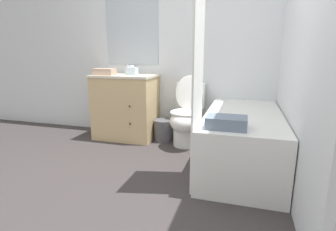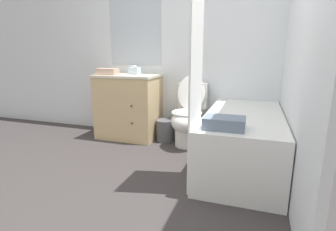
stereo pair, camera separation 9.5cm
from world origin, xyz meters
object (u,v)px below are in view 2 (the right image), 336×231
(toilet, at_px, (188,118))
(wastebasket, at_px, (166,130))
(tissue_box, at_px, (135,71))
(vanity_cabinet, at_px, (129,106))
(sink_faucet, at_px, (133,71))
(bath_towel_folded, at_px, (224,123))
(bathtub, at_px, (243,140))
(hand_towel_folded, at_px, (107,72))

(toilet, relative_size, wastebasket, 3.06)
(toilet, relative_size, tissue_box, 6.38)
(vanity_cabinet, xyz_separation_m, sink_faucet, (-0.00, 0.17, 0.46))
(vanity_cabinet, distance_m, sink_faucet, 0.49)
(bath_towel_folded, bearing_deg, bathtub, 77.79)
(vanity_cabinet, distance_m, hand_towel_folded, 0.54)
(bathtub, xyz_separation_m, wastebasket, (-1.01, 0.51, -0.14))
(toilet, bearing_deg, bath_towel_folded, -62.11)
(sink_faucet, xyz_separation_m, tissue_box, (0.08, -0.12, 0.01))
(wastebasket, relative_size, bath_towel_folded, 0.89)
(sink_faucet, relative_size, hand_towel_folded, 0.51)
(wastebasket, height_order, tissue_box, tissue_box)
(toilet, relative_size, bathtub, 0.55)
(vanity_cabinet, distance_m, wastebasket, 0.62)
(sink_faucet, height_order, tissue_box, sink_faucet)
(sink_faucet, xyz_separation_m, toilet, (0.86, -0.25, -0.55))
(vanity_cabinet, bearing_deg, tissue_box, 31.86)
(sink_faucet, relative_size, bathtub, 0.09)
(sink_faucet, xyz_separation_m, wastebasket, (0.54, -0.18, -0.76))
(toilet, bearing_deg, bathtub, -33.17)
(wastebasket, bearing_deg, toilet, -10.88)
(bathtub, height_order, hand_towel_folded, hand_towel_folded)
(tissue_box, bearing_deg, sink_faucet, 122.91)
(sink_faucet, bearing_deg, bath_towel_folded, -42.40)
(bathtub, distance_m, hand_towel_folded, 1.93)
(tissue_box, xyz_separation_m, bath_towel_folded, (1.34, -1.17, -0.31))
(sink_faucet, height_order, toilet, sink_faucet)
(wastebasket, distance_m, tissue_box, 0.90)
(wastebasket, bearing_deg, sink_faucet, 161.11)
(bathtub, distance_m, bath_towel_folded, 0.69)
(toilet, xyz_separation_m, bath_towel_folded, (0.55, -1.05, 0.25))
(vanity_cabinet, xyz_separation_m, tissue_box, (0.08, 0.05, 0.47))
(bath_towel_folded, bearing_deg, hand_towel_folded, 148.96)
(sink_faucet, bearing_deg, bathtub, -24.15)
(vanity_cabinet, height_order, bath_towel_folded, vanity_cabinet)
(toilet, relative_size, bath_towel_folded, 2.72)
(hand_towel_folded, bearing_deg, tissue_box, 29.78)
(toilet, bearing_deg, hand_towel_folded, -177.12)
(toilet, xyz_separation_m, tissue_box, (-0.78, 0.12, 0.56))
(vanity_cabinet, distance_m, toilet, 0.87)
(bathtub, bearing_deg, vanity_cabinet, 161.39)
(sink_faucet, xyz_separation_m, bathtub, (1.55, -0.69, -0.62))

